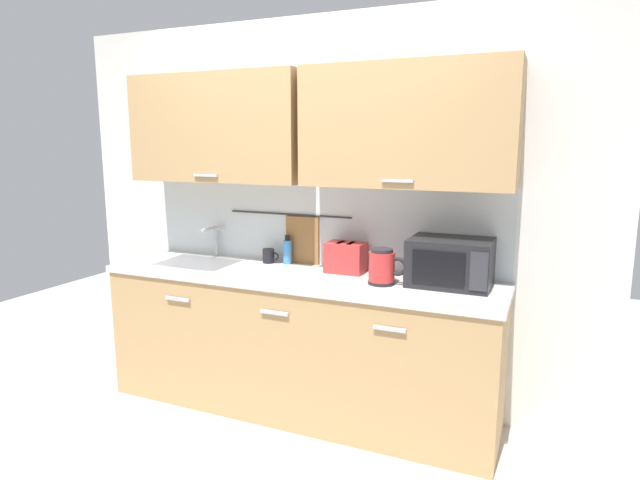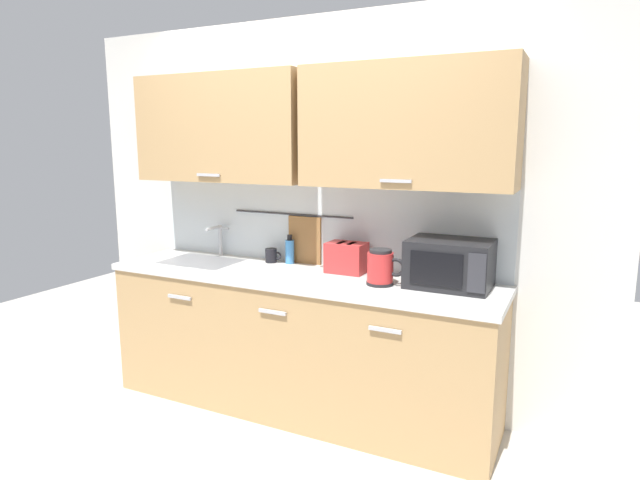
# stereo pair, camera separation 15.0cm
# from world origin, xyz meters

# --- Properties ---
(ground) EXTENTS (8.00, 8.00, 0.00)m
(ground) POSITION_xyz_m (0.00, 0.00, 0.00)
(ground) COLOR #B7B2A8
(counter_unit) EXTENTS (2.53, 0.64, 0.90)m
(counter_unit) POSITION_xyz_m (-0.01, 0.30, 0.46)
(counter_unit) COLOR tan
(counter_unit) RESTS_ON ground
(back_wall_assembly) EXTENTS (3.70, 0.41, 2.50)m
(back_wall_assembly) POSITION_xyz_m (-0.00, 0.53, 1.52)
(back_wall_assembly) COLOR silver
(back_wall_assembly) RESTS_ON ground
(sink_faucet) EXTENTS (0.09, 0.17, 0.22)m
(sink_faucet) POSITION_xyz_m (-0.77, 0.53, 1.04)
(sink_faucet) COLOR #B2B5BA
(sink_faucet) RESTS_ON counter_unit
(microwave) EXTENTS (0.46, 0.35, 0.27)m
(microwave) POSITION_xyz_m (0.92, 0.41, 1.04)
(microwave) COLOR black
(microwave) RESTS_ON counter_unit
(electric_kettle) EXTENTS (0.23, 0.16, 0.21)m
(electric_kettle) POSITION_xyz_m (0.56, 0.28, 1.00)
(electric_kettle) COLOR black
(electric_kettle) RESTS_ON counter_unit
(dish_soap_bottle) EXTENTS (0.06, 0.06, 0.20)m
(dish_soap_bottle) POSITION_xyz_m (-0.19, 0.53, 0.99)
(dish_soap_bottle) COLOR #3F8CD8
(dish_soap_bottle) RESTS_ON counter_unit
(mug_near_sink) EXTENTS (0.12, 0.08, 0.09)m
(mug_near_sink) POSITION_xyz_m (-0.32, 0.51, 0.95)
(mug_near_sink) COLOR black
(mug_near_sink) RESTS_ON counter_unit
(toaster) EXTENTS (0.26, 0.17, 0.19)m
(toaster) POSITION_xyz_m (0.26, 0.46, 1.00)
(toaster) COLOR red
(toaster) RESTS_ON counter_unit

